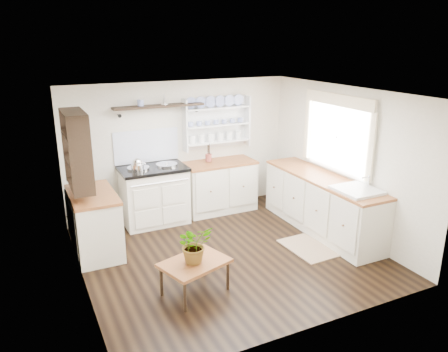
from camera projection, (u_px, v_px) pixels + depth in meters
The scene contains 19 objects.
floor at pixel (229, 254), 6.30m from camera, with size 4.00×3.80×0.01m, color black.
wall_back at pixel (181, 148), 7.59m from camera, with size 4.00×0.02×2.30m, color beige.
wall_right at pixel (344, 161), 6.78m from camera, with size 0.02×3.80×2.30m, color beige.
wall_left at pixel (77, 200), 5.13m from camera, with size 0.02×3.80×2.30m, color beige.
ceiling at pixel (229, 93), 5.61m from camera, with size 4.00×3.80×0.01m, color white.
window at pixel (337, 133), 6.77m from camera, with size 0.08×1.55×1.22m.
aga_cooker at pixel (154, 194), 7.25m from camera, with size 1.08×0.75×0.99m.
back_cabinets at pixel (219, 186), 7.79m from camera, with size 1.27×0.63×0.90m.
right_cabinets at pixel (322, 203), 6.95m from camera, with size 0.62×2.43×0.90m.
belfast_sink at pixel (356, 198), 6.21m from camera, with size 0.55×0.60×0.45m.
left_cabinets at pixel (95, 222), 6.24m from camera, with size 0.62×1.13×0.90m.
plate_rack at pixel (215, 122), 7.70m from camera, with size 1.20×0.22×0.90m.
high_shelf at pixel (159, 107), 7.09m from camera, with size 1.50×0.29×0.16m.
left_shelving at pixel (77, 149), 5.85m from camera, with size 0.28×0.80×1.05m, color black.
kettle at pixel (137, 166), 6.87m from camera, with size 0.20×0.20×0.24m, color silver, non-canonical shape.
utensil_crock at pixel (209, 158), 7.63m from camera, with size 0.11×0.11×0.13m, color brown.
center_table at pixel (195, 265), 5.24m from camera, with size 0.91×0.76×0.42m.
potted_plant at pixel (194, 244), 5.15m from camera, with size 0.41×0.36×0.46m, color #3F7233.
floor_rug at pixel (308, 248), 6.46m from camera, with size 0.55×0.85×0.02m, color #825F4B.
Camera 1 is at (-2.52, -5.08, 2.97)m, focal length 35.00 mm.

